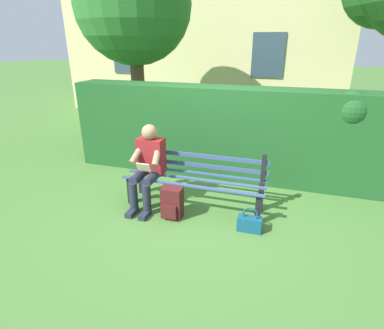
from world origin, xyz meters
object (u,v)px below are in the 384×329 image
(tree, at_px, (130,8))
(backpack, at_px, (172,203))
(park_bench, at_px, (196,178))
(handbag, at_px, (250,223))
(person_seated, at_px, (148,164))

(tree, distance_m, backpack, 4.80)
(tree, bearing_deg, backpack, 123.37)
(park_bench, height_order, handbag, park_bench)
(park_bench, height_order, tree, tree)
(tree, xyz_separation_m, handbag, (-3.24, 3.34, -2.80))
(backpack, distance_m, handbag, 1.06)
(person_seated, distance_m, tree, 4.19)
(park_bench, relative_size, handbag, 5.97)
(person_seated, height_order, handbag, person_seated)
(person_seated, bearing_deg, backpack, 150.09)
(park_bench, bearing_deg, handbag, 152.18)
(park_bench, relative_size, person_seated, 1.71)
(backpack, bearing_deg, tree, -56.63)
(tree, relative_size, handbag, 12.56)
(tree, height_order, handbag, tree)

